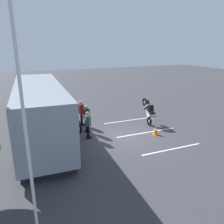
# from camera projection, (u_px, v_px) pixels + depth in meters

# --- Properties ---
(ground_plane) EXTENTS (80.00, 80.00, 0.00)m
(ground_plane) POSITION_uv_depth(u_px,v_px,m) (123.00, 135.00, 13.73)
(ground_plane) COLOR #38383D
(tour_bus) EXTENTS (9.99, 3.10, 3.25)m
(tour_bus) POSITION_uv_depth(u_px,v_px,m) (40.00, 112.00, 12.80)
(tour_bus) COLOR #8C939E
(tour_bus) RESTS_ON ground_plane
(spectator_far_left) EXTENTS (0.57, 0.32, 1.69)m
(spectator_far_left) POSITION_uv_depth(u_px,v_px,m) (88.00, 123.00, 12.96)
(spectator_far_left) COLOR black
(spectator_far_left) RESTS_ON ground_plane
(spectator_left) EXTENTS (0.58, 0.35, 1.79)m
(spectator_left) POSITION_uv_depth(u_px,v_px,m) (87.00, 116.00, 13.93)
(spectator_left) COLOR black
(spectator_left) RESTS_ON ground_plane
(spectator_centre) EXTENTS (0.58, 0.34, 1.76)m
(spectator_centre) POSITION_uv_depth(u_px,v_px,m) (81.00, 111.00, 15.07)
(spectator_centre) COLOR black
(spectator_centre) RESTS_ON ground_plane
(spectator_right) EXTENTS (0.57, 0.39, 1.67)m
(spectator_right) POSITION_uv_depth(u_px,v_px,m) (71.00, 109.00, 15.86)
(spectator_right) COLOR #473823
(spectator_right) RESTS_ON ground_plane
(parked_motorcycle_silver) EXTENTS (2.03, 0.71, 0.99)m
(parked_motorcycle_silver) POSITION_uv_depth(u_px,v_px,m) (74.00, 123.00, 14.46)
(parked_motorcycle_silver) COLOR black
(parked_motorcycle_silver) RESTS_ON ground_plane
(stunt_motorcycle) EXTENTS (1.89, 0.63, 1.88)m
(stunt_motorcycle) POSITION_uv_depth(u_px,v_px,m) (149.00, 110.00, 15.27)
(stunt_motorcycle) COLOR black
(stunt_motorcycle) RESTS_ON ground_plane
(flagpole) EXTENTS (0.78, 0.36, 6.97)m
(flagpole) POSITION_uv_depth(u_px,v_px,m) (26.00, 130.00, 5.21)
(flagpole) COLOR silver
(flagpole) RESTS_ON ground_plane
(traffic_cone) EXTENTS (0.34, 0.34, 0.63)m
(traffic_cone) POSITION_uv_depth(u_px,v_px,m) (156.00, 130.00, 13.72)
(traffic_cone) COLOR orange
(traffic_cone) RESTS_ON ground_plane
(bay_line_a) EXTENTS (0.22, 3.73, 0.01)m
(bay_line_a) POSITION_uv_depth(u_px,v_px,m) (172.00, 149.00, 11.86)
(bay_line_a) COLOR white
(bay_line_a) RESTS_ON ground_plane
(bay_line_b) EXTENTS (0.23, 4.15, 0.01)m
(bay_line_b) POSITION_uv_depth(u_px,v_px,m) (146.00, 133.00, 14.11)
(bay_line_b) COLOR white
(bay_line_b) RESTS_ON ground_plane
(bay_line_c) EXTENTS (0.22, 3.69, 0.01)m
(bay_line_c) POSITION_uv_depth(u_px,v_px,m) (127.00, 121.00, 16.36)
(bay_line_c) COLOR white
(bay_line_c) RESTS_ON ground_plane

